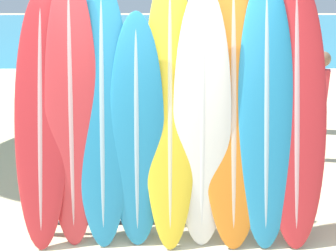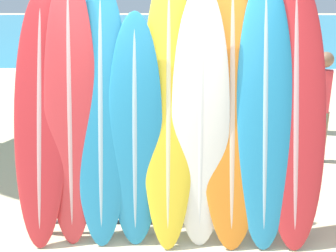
{
  "view_description": "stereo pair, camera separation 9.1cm",
  "coord_description": "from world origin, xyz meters",
  "px_view_note": "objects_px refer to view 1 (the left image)",
  "views": [
    {
      "loc": [
        0.08,
        -2.95,
        2.24
      ],
      "look_at": [
        0.11,
        1.31,
        0.89
      ],
      "focal_mm": 42.0,
      "sensor_mm": 36.0,
      "label": 1
    },
    {
      "loc": [
        0.18,
        -2.95,
        2.24
      ],
      "look_at": [
        0.11,
        1.31,
        0.89
      ],
      "focal_mm": 42.0,
      "sensor_mm": 36.0,
      "label": 2
    }
  ],
  "objects_px": {
    "surfboard_rack": "(168,191)",
    "surfboard_slot_1": "(71,110)",
    "person_far_left": "(60,84)",
    "surfboard_slot_3": "(137,131)",
    "surfboard_slot_0": "(41,120)",
    "surfboard_slot_4": "(170,108)",
    "surfboard_slot_8": "(296,111)",
    "surfboard_slot_7": "(266,111)",
    "surfboard_slot_2": "(103,114)",
    "surfboard_slot_5": "(202,118)",
    "person_near_water": "(231,57)",
    "person_mid_beach": "(300,79)",
    "person_far_right": "(318,103)",
    "surfboard_slot_6": "(233,108)"
  },
  "relations": [
    {
      "from": "surfboard_rack",
      "to": "surfboard_slot_1",
      "type": "xyz_separation_m",
      "value": [
        -0.9,
        0.06,
        0.8
      ]
    },
    {
      "from": "person_far_left",
      "to": "surfboard_rack",
      "type": "bearing_deg",
      "value": 15.81
    },
    {
      "from": "surfboard_slot_3",
      "to": "surfboard_slot_0",
      "type": "bearing_deg",
      "value": 176.71
    },
    {
      "from": "surfboard_slot_4",
      "to": "surfboard_slot_8",
      "type": "xyz_separation_m",
      "value": [
        1.19,
        -0.01,
        -0.03
      ]
    },
    {
      "from": "surfboard_slot_1",
      "to": "surfboard_slot_7",
      "type": "xyz_separation_m",
      "value": [
        1.82,
        0.02,
        -0.01
      ]
    },
    {
      "from": "surfboard_slot_2",
      "to": "surfboard_slot_5",
      "type": "xyz_separation_m",
      "value": [
        0.93,
        -0.02,
        -0.03
      ]
    },
    {
      "from": "surfboard_slot_3",
      "to": "surfboard_slot_7",
      "type": "relative_size",
      "value": 0.86
    },
    {
      "from": "person_near_water",
      "to": "person_mid_beach",
      "type": "xyz_separation_m",
      "value": [
        0.73,
        -3.04,
        0.04
      ]
    },
    {
      "from": "surfboard_slot_2",
      "to": "person_far_left",
      "type": "height_order",
      "value": "surfboard_slot_2"
    },
    {
      "from": "surfboard_rack",
      "to": "person_far_right",
      "type": "xyz_separation_m",
      "value": [
        2.13,
        1.94,
        0.4
      ]
    },
    {
      "from": "surfboard_slot_5",
      "to": "person_mid_beach",
      "type": "xyz_separation_m",
      "value": [
        2.01,
        3.27,
        -0.25
      ]
    },
    {
      "from": "surfboard_slot_5",
      "to": "surfboard_slot_1",
      "type": "bearing_deg",
      "value": 179.13
    },
    {
      "from": "surfboard_rack",
      "to": "surfboard_slot_6",
      "type": "height_order",
      "value": "surfboard_slot_6"
    },
    {
      "from": "surfboard_slot_6",
      "to": "surfboard_slot_2",
      "type": "bearing_deg",
      "value": -178.07
    },
    {
      "from": "surfboard_slot_7",
      "to": "surfboard_rack",
      "type": "bearing_deg",
      "value": -174.92
    },
    {
      "from": "surfboard_slot_7",
      "to": "person_mid_beach",
      "type": "bearing_deg",
      "value": 66.42
    },
    {
      "from": "surfboard_slot_2",
      "to": "person_far_right",
      "type": "relative_size",
      "value": 1.55
    },
    {
      "from": "surfboard_slot_6",
      "to": "person_far_right",
      "type": "height_order",
      "value": "surfboard_slot_6"
    },
    {
      "from": "surfboard_slot_8",
      "to": "person_mid_beach",
      "type": "height_order",
      "value": "surfboard_slot_8"
    },
    {
      "from": "surfboard_slot_1",
      "to": "surfboard_rack",
      "type": "bearing_deg",
      "value": -4.06
    },
    {
      "from": "surfboard_slot_8",
      "to": "person_mid_beach",
      "type": "distance_m",
      "value": 3.43
    },
    {
      "from": "surfboard_slot_2",
      "to": "surfboard_slot_8",
      "type": "relative_size",
      "value": 0.98
    },
    {
      "from": "surfboard_slot_3",
      "to": "surfboard_slot_5",
      "type": "relative_size",
      "value": 0.9
    },
    {
      "from": "surfboard_rack",
      "to": "surfboard_slot_5",
      "type": "relative_size",
      "value": 1.13
    },
    {
      "from": "person_far_left",
      "to": "surfboard_slot_4",
      "type": "bearing_deg",
      "value": 16.84
    },
    {
      "from": "surfboard_slot_0",
      "to": "surfboard_slot_7",
      "type": "xyz_separation_m",
      "value": [
        2.11,
        0.01,
        0.08
      ]
    },
    {
      "from": "surfboard_slot_6",
      "to": "person_near_water",
      "type": "bearing_deg",
      "value": 81.08
    },
    {
      "from": "surfboard_slot_0",
      "to": "surfboard_slot_1",
      "type": "distance_m",
      "value": 0.31
    },
    {
      "from": "surfboard_slot_7",
      "to": "person_near_water",
      "type": "height_order",
      "value": "surfboard_slot_7"
    },
    {
      "from": "surfboard_slot_4",
      "to": "surfboard_slot_6",
      "type": "height_order",
      "value": "surfboard_slot_4"
    },
    {
      "from": "surfboard_slot_4",
      "to": "surfboard_slot_7",
      "type": "bearing_deg",
      "value": -1.25
    },
    {
      "from": "surfboard_slot_3",
      "to": "surfboard_slot_5",
      "type": "xyz_separation_m",
      "value": [
        0.61,
        0.03,
        0.12
      ]
    },
    {
      "from": "person_far_right",
      "to": "person_far_left",
      "type": "bearing_deg",
      "value": 2.59
    },
    {
      "from": "surfboard_slot_3",
      "to": "surfboard_slot_4",
      "type": "bearing_deg",
      "value": 15.32
    },
    {
      "from": "surfboard_slot_3",
      "to": "person_mid_beach",
      "type": "xyz_separation_m",
      "value": [
        2.62,
        3.3,
        -0.13
      ]
    },
    {
      "from": "surfboard_slot_5",
      "to": "surfboard_slot_7",
      "type": "xyz_separation_m",
      "value": [
        0.6,
        0.04,
        0.05
      ]
    },
    {
      "from": "surfboard_slot_2",
      "to": "person_near_water",
      "type": "relative_size",
      "value": 1.47
    },
    {
      "from": "surfboard_slot_2",
      "to": "person_far_right",
      "type": "bearing_deg",
      "value": 34.22
    },
    {
      "from": "surfboard_rack",
      "to": "surfboard_slot_1",
      "type": "distance_m",
      "value": 1.21
    },
    {
      "from": "surfboard_slot_0",
      "to": "person_near_water",
      "type": "distance_m",
      "value": 6.89
    },
    {
      "from": "surfboard_slot_3",
      "to": "surfboard_rack",
      "type": "bearing_deg",
      "value": -3.02
    },
    {
      "from": "surfboard_rack",
      "to": "surfboard_slot_0",
      "type": "relative_size",
      "value": 1.16
    },
    {
      "from": "surfboard_slot_1",
      "to": "person_mid_beach",
      "type": "bearing_deg",
      "value": 45.22
    },
    {
      "from": "surfboard_slot_5",
      "to": "person_far_right",
      "type": "height_order",
      "value": "surfboard_slot_5"
    },
    {
      "from": "surfboard_rack",
      "to": "surfboard_slot_6",
      "type": "xyz_separation_m",
      "value": [
        0.61,
        0.11,
        0.81
      ]
    },
    {
      "from": "surfboard_slot_4",
      "to": "surfboard_slot_5",
      "type": "bearing_deg",
      "value": -10.4
    },
    {
      "from": "surfboard_rack",
      "to": "surfboard_slot_4",
      "type": "distance_m",
      "value": 0.82
    },
    {
      "from": "surfboard_slot_8",
      "to": "surfboard_slot_5",
      "type": "bearing_deg",
      "value": -176.78
    },
    {
      "from": "person_mid_beach",
      "to": "surfboard_slot_1",
      "type": "bearing_deg",
      "value": 121.19
    },
    {
      "from": "surfboard_slot_6",
      "to": "person_far_left",
      "type": "relative_size",
      "value": 1.57
    }
  ]
}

